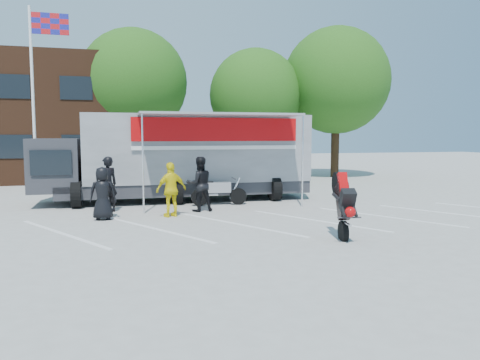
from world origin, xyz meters
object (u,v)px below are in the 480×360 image
spectator_leather_c (199,184)px  tree_left (134,83)px  spectator_leather_a (103,193)px  spectator_hivis (171,190)px  tree_mid (255,95)px  spectator_leather_b (107,184)px  transporter_truck (186,200)px  stunt_bike_rider (337,235)px  tree_right (336,81)px  flagpole (39,77)px  parked_motorcycle (219,205)px

spectator_leather_c → tree_left: bearing=-87.9°
spectator_leather_a → spectator_hivis: bearing=-177.2°
tree_left → tree_mid: (7.00, -1.00, -0.62)m
tree_mid → spectator_leather_b: (-8.47, -10.72, -4.01)m
transporter_truck → spectator_leather_c: (0.04, -2.81, 0.93)m
stunt_bike_rider → spectator_leather_b: bearing=148.4°
transporter_truck → spectator_leather_b: 3.78m
spectator_leather_a → spectator_leather_c: (3.13, 0.81, 0.12)m
spectator_leather_b → tree_right: bearing=-166.9°
transporter_truck → stunt_bike_rider: bearing=-69.6°
spectator_leather_b → flagpole: bearing=-88.2°
stunt_bike_rider → parked_motorcycle: bearing=118.4°
tree_left → parked_motorcycle: size_ratio=4.11×
stunt_bike_rider → spectator_leather_a: spectator_leather_a is taller
stunt_bike_rider → spectator_hivis: (-3.76, 3.91, 0.86)m
tree_left → spectator_hivis: (0.48, -13.19, -4.70)m
parked_motorcycle → spectator_leather_a: spectator_leather_a is taller
tree_left → spectator_hivis: size_ratio=5.00×
transporter_truck → spectator_leather_c: size_ratio=5.70×
tree_left → spectator_hivis: tree_left is taller
tree_left → stunt_bike_rider: size_ratio=4.73×
spectator_leather_b → spectator_hivis: spectator_leather_b is taller
tree_mid → spectator_leather_a: tree_mid is taller
tree_right → flagpole: bearing=-164.5°
tree_mid → stunt_bike_rider: tree_mid is taller
flagpole → tree_left: (4.24, 6.00, 0.51)m
spectator_leather_a → parked_motorcycle: bearing=-150.6°
transporter_truck → spectator_leather_a: (-3.09, -3.61, 0.81)m
parked_motorcycle → spectator_hivis: spectator_hivis is taller
tree_right → transporter_truck: 14.49m
flagpole → tree_right: (16.24, 4.50, 0.82)m
spectator_leather_b → tree_mid: bearing=-152.4°
tree_left → spectator_leather_c: bearing=-82.9°
spectator_leather_b → spectator_leather_c: size_ratio=1.01×
spectator_leather_a → spectator_leather_b: spectator_leather_b is taller
tree_right → tree_left: bearing=172.9°
spectator_leather_c → spectator_leather_a: bearing=9.5°
tree_mid → transporter_truck: tree_mid is taller
tree_right → tree_mid: bearing=174.3°
tree_left → tree_right: (12.00, -1.50, 0.31)m
spectator_hivis → tree_left: bearing=-107.8°
stunt_bike_rider → spectator_leather_b: (-5.71, 5.38, 0.93)m
tree_left → stunt_bike_rider: (4.24, -17.10, -5.57)m
tree_left → transporter_truck: 11.16m
tree_mid → spectator_hivis: tree_mid is taller
tree_right → spectator_leather_b: size_ratio=4.89×
spectator_leather_b → spectator_leather_c: bearing=143.8°
parked_motorcycle → spectator_leather_b: size_ratio=1.13×
transporter_truck → spectator_leather_b: spectator_leather_b is taller
flagpole → stunt_bike_rider: size_ratio=4.38×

